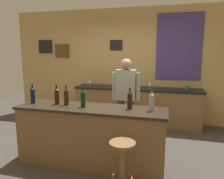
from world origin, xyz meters
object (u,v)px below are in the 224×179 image
(bar_stool, at_px, (122,159))
(coffee_mug, at_px, (187,87))
(wine_glass_c, at_px, (150,83))
(bartender, at_px, (126,96))
(wine_bottle_f, at_px, (152,101))
(wine_glass_b, at_px, (130,83))
(wine_bottle_a, at_px, (33,95))
(wine_glass_a, at_px, (90,81))
(wine_bottle_c, at_px, (66,96))
(wine_bottle_d, at_px, (83,98))
(wine_bottle_b, at_px, (57,96))
(wine_bottle_e, at_px, (130,100))

(bar_stool, relative_size, coffee_mug, 5.44)
(bar_stool, bearing_deg, coffee_mug, 71.62)
(bar_stool, distance_m, wine_glass_c, 2.72)
(bartender, xyz_separation_m, coffee_mug, (1.16, 1.22, 0.01))
(wine_bottle_f, bearing_deg, wine_glass_b, 108.98)
(wine_bottle_f, bearing_deg, wine_bottle_a, -178.82)
(wine_bottle_f, xyz_separation_m, wine_glass_a, (-1.71, 2.04, -0.05))
(wine_bottle_c, xyz_separation_m, wine_glass_a, (-0.39, 2.04, -0.05))
(wine_bottle_d, relative_size, wine_glass_c, 1.97)
(wine_glass_c, bearing_deg, wine_bottle_b, -121.88)
(bar_stool, height_order, wine_bottle_c, wine_bottle_c)
(wine_bottle_b, xyz_separation_m, wine_bottle_c, (0.17, 0.00, 0.00))
(wine_bottle_a, distance_m, wine_bottle_b, 0.41)
(wine_bottle_c, distance_m, wine_glass_a, 2.07)
(wine_bottle_e, bearing_deg, wine_glass_b, 100.43)
(bartender, xyz_separation_m, wine_bottle_f, (0.54, -0.87, 0.12))
(wine_bottle_e, bearing_deg, wine_bottle_b, -178.62)
(wine_bottle_d, bearing_deg, wine_bottle_a, 178.41)
(wine_bottle_b, bearing_deg, bar_stool, -27.26)
(wine_bottle_a, xyz_separation_m, wine_bottle_d, (0.88, -0.02, 0.00))
(wine_bottle_a, bearing_deg, wine_glass_a, 84.90)
(wine_bottle_c, bearing_deg, coffee_mug, 47.12)
(bartender, relative_size, wine_glass_c, 10.45)
(bartender, height_order, wine_glass_a, bartender)
(bar_stool, distance_m, wine_bottle_a, 1.81)
(wine_bottle_a, height_order, wine_glass_c, wine_bottle_a)
(wine_bottle_a, bearing_deg, bartender, 33.84)
(bartender, bearing_deg, wine_glass_c, 74.26)
(coffee_mug, bearing_deg, wine_glass_c, -177.21)
(wine_bottle_f, height_order, wine_glass_b, wine_bottle_f)
(bartender, height_order, wine_bottle_c, bartender)
(wine_glass_c, height_order, coffee_mug, wine_glass_c)
(wine_bottle_c, bearing_deg, wine_glass_c, 61.58)
(wine_glass_c, bearing_deg, bar_stool, -91.49)
(bar_stool, height_order, wine_bottle_a, wine_bottle_a)
(wine_bottle_d, distance_m, wine_bottle_f, 1.01)
(wine_bottle_d, bearing_deg, coffee_mug, 52.84)
(wine_bottle_b, distance_m, coffee_mug, 2.96)
(wine_bottle_f, distance_m, wine_glass_a, 2.66)
(wine_bottle_d, relative_size, wine_glass_b, 1.97)
(wine_bottle_c, xyz_separation_m, coffee_mug, (1.94, 2.08, -0.11))
(wine_glass_c, bearing_deg, wine_glass_b, -167.61)
(wine_bottle_e, xyz_separation_m, coffee_mug, (0.93, 2.06, -0.11))
(bar_stool, height_order, wine_glass_a, wine_glass_a)
(wine_bottle_b, xyz_separation_m, wine_glass_b, (0.81, 1.94, -0.05))
(bartender, height_order, wine_bottle_f, bartender)
(wine_glass_a, bearing_deg, coffee_mug, 1.18)
(wine_bottle_e, distance_m, wine_glass_a, 2.44)
(wine_bottle_f, height_order, wine_glass_c, wine_bottle_f)
(wine_bottle_c, relative_size, wine_glass_b, 1.97)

